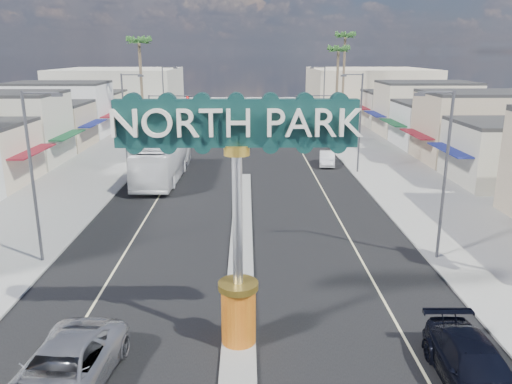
{
  "coord_description": "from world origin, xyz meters",
  "views": [
    {
      "loc": [
        0.35,
        -14.84,
        10.83
      ],
      "look_at": [
        0.8,
        9.36,
        4.01
      ],
      "focal_mm": 35.0,
      "sensor_mm": 36.0,
      "label": 1
    }
  ],
  "objects_px": {
    "city_bus": "(163,159)",
    "streetlight_l_far": "(165,97)",
    "streetlight_l_near": "(35,170)",
    "palm_right_far": "(345,41)",
    "gateway_sign": "(237,197)",
    "streetlight_r_near": "(443,168)",
    "suv_right": "(475,368)",
    "car_parked_right": "(327,158)",
    "streetlight_r_mid": "(359,118)",
    "palm_right_mid": "(338,53)",
    "palm_left_far": "(139,46)",
    "streetlight_r_far": "(323,97)",
    "traffic_signal_left": "(165,110)",
    "traffic_signal_right": "(322,110)",
    "car_parked_left": "(173,164)",
    "suv_left": "(62,372)",
    "streetlight_l_mid": "(126,119)"
  },
  "relations": [
    {
      "from": "traffic_signal_left",
      "to": "streetlight_l_near",
      "type": "relative_size",
      "value": 0.67
    },
    {
      "from": "gateway_sign",
      "to": "car_parked_right",
      "type": "distance_m",
      "value": 32.78
    },
    {
      "from": "car_parked_right",
      "to": "palm_right_far",
      "type": "bearing_deg",
      "value": 84.72
    },
    {
      "from": "car_parked_left",
      "to": "suv_left",
      "type": "bearing_deg",
      "value": -84.06
    },
    {
      "from": "streetlight_l_mid",
      "to": "city_bus",
      "type": "xyz_separation_m",
      "value": [
        3.43,
        -1.89,
        -3.26
      ]
    },
    {
      "from": "traffic_signal_right",
      "to": "city_bus",
      "type": "xyz_separation_m",
      "value": [
        -16.18,
        -15.88,
        -2.46
      ]
    },
    {
      "from": "streetlight_l_near",
      "to": "streetlight_l_far",
      "type": "bearing_deg",
      "value": 90.0
    },
    {
      "from": "streetlight_r_near",
      "to": "palm_right_mid",
      "type": "xyz_separation_m",
      "value": [
        2.57,
        46.0,
        5.54
      ]
    },
    {
      "from": "gateway_sign",
      "to": "suv_left",
      "type": "distance_m",
      "value": 8.1
    },
    {
      "from": "palm_left_far",
      "to": "car_parked_left",
      "type": "bearing_deg",
      "value": -71.76
    },
    {
      "from": "palm_right_mid",
      "to": "city_bus",
      "type": "xyz_separation_m",
      "value": [
        -20.0,
        -27.89,
        -8.79
      ]
    },
    {
      "from": "palm_left_far",
      "to": "suv_right",
      "type": "relative_size",
      "value": 2.42
    },
    {
      "from": "streetlight_l_near",
      "to": "suv_right",
      "type": "bearing_deg",
      "value": -30.45
    },
    {
      "from": "streetlight_l_near",
      "to": "palm_right_far",
      "type": "distance_m",
      "value": 58.35
    },
    {
      "from": "suv_right",
      "to": "streetlight_l_far",
      "type": "bearing_deg",
      "value": 110.28
    },
    {
      "from": "gateway_sign",
      "to": "city_bus",
      "type": "xyz_separation_m",
      "value": [
        -7.0,
        26.13,
        -4.12
      ]
    },
    {
      "from": "palm_left_far",
      "to": "suv_right",
      "type": "xyz_separation_m",
      "value": [
        20.83,
        -50.74,
        -10.71
      ]
    },
    {
      "from": "streetlight_r_far",
      "to": "car_parked_left",
      "type": "distance_m",
      "value": 27.96
    },
    {
      "from": "streetlight_r_mid",
      "to": "streetlight_l_near",
      "type": "bearing_deg",
      "value": -136.21
    },
    {
      "from": "streetlight_r_mid",
      "to": "palm_right_far",
      "type": "bearing_deg",
      "value": 81.88
    },
    {
      "from": "city_bus",
      "to": "streetlight_l_far",
      "type": "bearing_deg",
      "value": 99.63
    },
    {
      "from": "car_parked_left",
      "to": "car_parked_right",
      "type": "distance_m",
      "value": 15.05
    },
    {
      "from": "streetlight_r_mid",
      "to": "palm_right_mid",
      "type": "height_order",
      "value": "palm_right_mid"
    },
    {
      "from": "gateway_sign",
      "to": "car_parked_right",
      "type": "relative_size",
      "value": 2.19
    },
    {
      "from": "palm_right_far",
      "to": "suv_right",
      "type": "height_order",
      "value": "palm_right_far"
    },
    {
      "from": "streetlight_l_far",
      "to": "suv_left",
      "type": "height_order",
      "value": "streetlight_l_far"
    },
    {
      "from": "streetlight_r_near",
      "to": "car_parked_right",
      "type": "bearing_deg",
      "value": 95.32
    },
    {
      "from": "streetlight_l_mid",
      "to": "suv_left",
      "type": "xyz_separation_m",
      "value": [
        4.76,
        -30.76,
        -4.23
      ]
    },
    {
      "from": "streetlight_r_mid",
      "to": "palm_right_mid",
      "type": "relative_size",
      "value": 0.74
    },
    {
      "from": "streetlight_l_near",
      "to": "palm_right_far",
      "type": "relative_size",
      "value": 0.64
    },
    {
      "from": "car_parked_right",
      "to": "streetlight_r_far",
      "type": "bearing_deg",
      "value": 91.32
    },
    {
      "from": "traffic_signal_left",
      "to": "suv_right",
      "type": "bearing_deg",
      "value": -69.18
    },
    {
      "from": "streetlight_l_near",
      "to": "palm_left_far",
      "type": "height_order",
      "value": "palm_left_far"
    },
    {
      "from": "streetlight_l_near",
      "to": "suv_right",
      "type": "relative_size",
      "value": 1.66
    },
    {
      "from": "palm_right_far",
      "to": "car_parked_right",
      "type": "bearing_deg",
      "value": -103.18
    },
    {
      "from": "streetlight_r_far",
      "to": "palm_right_mid",
      "type": "height_order",
      "value": "palm_right_mid"
    },
    {
      "from": "streetlight_r_far",
      "to": "city_bus",
      "type": "relative_size",
      "value": 0.69
    },
    {
      "from": "gateway_sign",
      "to": "streetlight_l_far",
      "type": "distance_m",
      "value": 51.1
    },
    {
      "from": "palm_right_mid",
      "to": "car_parked_right",
      "type": "distance_m",
      "value": 25.25
    },
    {
      "from": "traffic_signal_right",
      "to": "streetlight_l_far",
      "type": "relative_size",
      "value": 0.67
    },
    {
      "from": "gateway_sign",
      "to": "streetlight_r_near",
      "type": "bearing_deg",
      "value": 37.55
    },
    {
      "from": "car_parked_right",
      "to": "city_bus",
      "type": "bearing_deg",
      "value": -153.45
    },
    {
      "from": "palm_left_far",
      "to": "car_parked_left",
      "type": "distance_m",
      "value": 23.49
    },
    {
      "from": "streetlight_l_far",
      "to": "palm_left_far",
      "type": "bearing_deg",
      "value": -142.08
    },
    {
      "from": "streetlight_r_mid",
      "to": "suv_right",
      "type": "distance_m",
      "value": 31.14
    },
    {
      "from": "palm_right_far",
      "to": "city_bus",
      "type": "xyz_separation_m",
      "value": [
        -22.0,
        -33.89,
        -10.58
      ]
    },
    {
      "from": "streetlight_l_far",
      "to": "palm_left_far",
      "type": "xyz_separation_m",
      "value": [
        -2.57,
        -2.0,
        6.43
      ]
    },
    {
      "from": "streetlight_r_far",
      "to": "car_parked_right",
      "type": "distance_m",
      "value": 19.36
    },
    {
      "from": "streetlight_r_near",
      "to": "streetlight_l_mid",
      "type": "bearing_deg",
      "value": 136.21
    },
    {
      "from": "traffic_signal_right",
      "to": "streetlight_r_far",
      "type": "relative_size",
      "value": 0.67
    }
  ]
}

